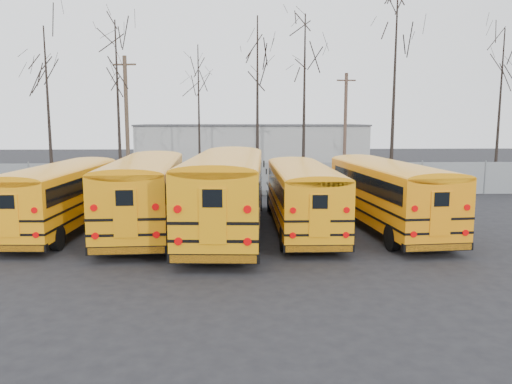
{
  "coord_description": "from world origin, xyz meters",
  "views": [
    {
      "loc": [
        0.56,
        -18.34,
        4.63
      ],
      "look_at": [
        1.34,
        2.38,
        1.6
      ],
      "focal_mm": 35.0,
      "sensor_mm": 36.0,
      "label": 1
    }
  ],
  "objects_px": {
    "bus_a": "(62,191)",
    "utility_pole_right": "(345,126)",
    "bus_e": "(386,189)",
    "utility_pole_left": "(127,120)",
    "bus_c": "(226,186)",
    "bus_d": "(302,191)",
    "bus_b": "(146,187)"
  },
  "relations": [
    {
      "from": "bus_a",
      "to": "utility_pole_right",
      "type": "bearing_deg",
      "value": 49.64
    },
    {
      "from": "bus_e",
      "to": "utility_pole_left",
      "type": "height_order",
      "value": "utility_pole_left"
    },
    {
      "from": "bus_c",
      "to": "utility_pole_left",
      "type": "xyz_separation_m",
      "value": [
        -7.27,
        15.66,
        2.63
      ]
    },
    {
      "from": "bus_a",
      "to": "bus_c",
      "type": "relative_size",
      "value": 0.84
    },
    {
      "from": "bus_a",
      "to": "bus_d",
      "type": "xyz_separation_m",
      "value": [
        9.99,
        -0.39,
        0.01
      ]
    },
    {
      "from": "bus_a",
      "to": "bus_d",
      "type": "distance_m",
      "value": 10.0
    },
    {
      "from": "bus_c",
      "to": "utility_pole_right",
      "type": "height_order",
      "value": "utility_pole_right"
    },
    {
      "from": "bus_c",
      "to": "utility_pole_right",
      "type": "bearing_deg",
      "value": 67.36
    },
    {
      "from": "bus_a",
      "to": "bus_b",
      "type": "bearing_deg",
      "value": 0.49
    },
    {
      "from": "bus_c",
      "to": "utility_pole_right",
      "type": "distance_m",
      "value": 19.74
    },
    {
      "from": "bus_d",
      "to": "utility_pole_left",
      "type": "distance_m",
      "value": 18.57
    },
    {
      "from": "bus_c",
      "to": "bus_e",
      "type": "relative_size",
      "value": 1.14
    },
    {
      "from": "utility_pole_right",
      "to": "bus_e",
      "type": "bearing_deg",
      "value": -99.58
    },
    {
      "from": "utility_pole_left",
      "to": "utility_pole_right",
      "type": "xyz_separation_m",
      "value": [
        15.83,
        2.0,
        -0.48
      ]
    },
    {
      "from": "bus_a",
      "to": "utility_pole_left",
      "type": "xyz_separation_m",
      "value": [
        -0.4,
        14.71,
        2.93
      ]
    },
    {
      "from": "bus_a",
      "to": "bus_c",
      "type": "bearing_deg",
      "value": -5.53
    },
    {
      "from": "bus_c",
      "to": "utility_pole_left",
      "type": "relative_size",
      "value": 1.36
    },
    {
      "from": "bus_e",
      "to": "utility_pole_right",
      "type": "xyz_separation_m",
      "value": [
        1.87,
        17.02,
        2.39
      ]
    },
    {
      "from": "utility_pole_right",
      "to": "bus_b",
      "type": "bearing_deg",
      "value": -128.63
    },
    {
      "from": "bus_c",
      "to": "utility_pole_right",
      "type": "xyz_separation_m",
      "value": [
        8.56,
        17.66,
        2.15
      ]
    },
    {
      "from": "bus_a",
      "to": "bus_e",
      "type": "distance_m",
      "value": 13.55
    },
    {
      "from": "bus_d",
      "to": "bus_e",
      "type": "relative_size",
      "value": 0.96
    },
    {
      "from": "bus_d",
      "to": "utility_pole_left",
      "type": "height_order",
      "value": "utility_pole_left"
    },
    {
      "from": "bus_d",
      "to": "utility_pole_left",
      "type": "relative_size",
      "value": 1.14
    },
    {
      "from": "bus_a",
      "to": "bus_b",
      "type": "height_order",
      "value": "bus_b"
    },
    {
      "from": "bus_a",
      "to": "bus_e",
      "type": "xyz_separation_m",
      "value": [
        13.55,
        -0.31,
        0.06
      ]
    },
    {
      "from": "bus_b",
      "to": "bus_a",
      "type": "bearing_deg",
      "value": 175.33
    },
    {
      "from": "bus_e",
      "to": "bus_a",
      "type": "bearing_deg",
      "value": 173.65
    },
    {
      "from": "bus_c",
      "to": "utility_pole_left",
      "type": "bearing_deg",
      "value": 118.11
    },
    {
      "from": "utility_pole_right",
      "to": "bus_c",
      "type": "bearing_deg",
      "value": -119.14
    },
    {
      "from": "bus_c",
      "to": "utility_pole_left",
      "type": "height_order",
      "value": "utility_pole_left"
    },
    {
      "from": "bus_d",
      "to": "bus_c",
      "type": "bearing_deg",
      "value": -169.83
    }
  ]
}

